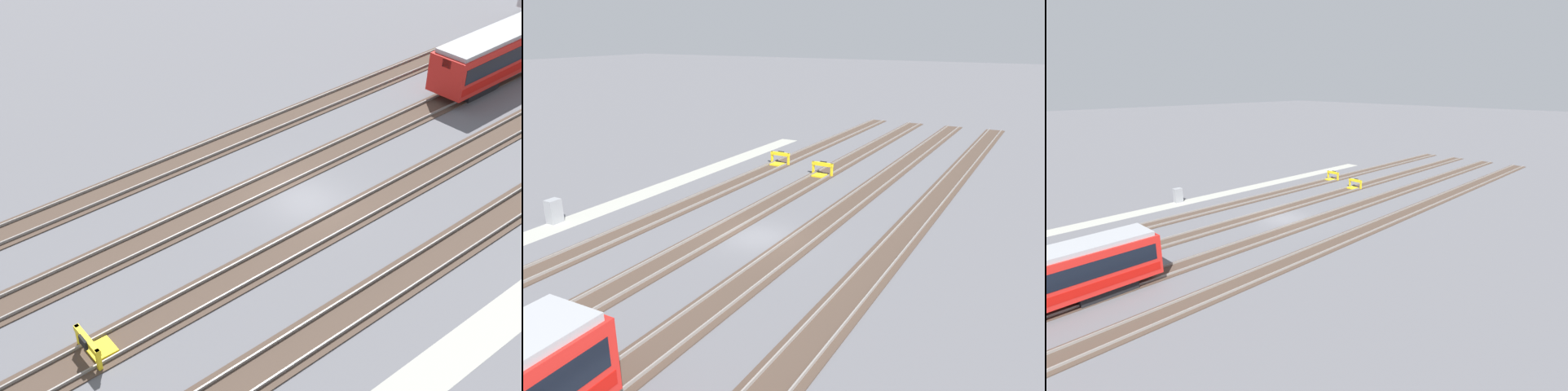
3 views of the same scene
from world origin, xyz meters
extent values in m
plane|color=#5B5B60|center=(0.00, 0.00, 0.00)|extent=(400.00, 400.00, 0.00)
cube|color=#9E9E93|center=(0.00, -12.47, 0.00)|extent=(54.00, 2.00, 0.01)
cube|color=#47382D|center=(0.00, -7.79, 0.03)|extent=(90.00, 2.23, 0.06)
cube|color=gray|center=(0.00, -7.08, 0.14)|extent=(90.00, 0.07, 0.15)
cube|color=gray|center=(0.00, -8.51, 0.14)|extent=(90.00, 0.07, 0.15)
cube|color=#47382D|center=(0.00, -2.60, 0.03)|extent=(90.00, 2.24, 0.06)
cube|color=gray|center=(0.00, -1.88, 0.14)|extent=(90.00, 0.07, 0.15)
cube|color=gray|center=(0.00, -3.32, 0.14)|extent=(90.00, 0.07, 0.15)
cube|color=#47382D|center=(0.00, 2.60, 0.03)|extent=(90.00, 2.24, 0.06)
cube|color=gray|center=(0.00, 3.32, 0.14)|extent=(90.00, 0.07, 0.15)
cube|color=gray|center=(0.00, 1.88, 0.14)|extent=(90.00, 0.07, 0.15)
cube|color=#47382D|center=(0.00, 7.79, 0.03)|extent=(90.00, 2.23, 0.06)
cube|color=gray|center=(0.00, 8.51, 0.14)|extent=(90.00, 0.07, 0.15)
cube|color=gray|center=(0.00, 7.08, 0.14)|extent=(90.00, 0.07, 0.15)
cube|color=blue|center=(14.88, 2.46, 3.05)|extent=(0.09, 0.70, 0.56)
cube|color=black|center=(18.26, 2.52, 0.35)|extent=(3.64, 2.31, 0.70)
cube|color=yellow|center=(-16.44, -6.89, 0.57)|extent=(0.18, 0.18, 1.15)
cube|color=yellow|center=(-16.46, -8.69, 0.57)|extent=(0.18, 0.18, 1.15)
cube|color=yellow|center=(-16.45, -7.79, 1.00)|extent=(0.27, 2.00, 0.30)
cube|color=yellow|center=(-15.90, -7.80, 0.09)|extent=(1.11, 1.09, 0.18)
cube|color=black|center=(-16.63, -7.79, 1.00)|extent=(0.13, 0.60, 0.44)
cube|color=yellow|center=(-14.82, -1.70, 0.57)|extent=(0.18, 0.18, 1.15)
cube|color=yellow|center=(-14.86, -3.50, 0.57)|extent=(0.18, 0.18, 1.15)
cube|color=yellow|center=(-14.84, -2.60, 1.00)|extent=(0.28, 2.00, 0.30)
cube|color=yellow|center=(-14.29, -2.61, 0.09)|extent=(1.12, 1.10, 0.18)
cube|color=black|center=(-15.02, -2.59, 1.00)|extent=(0.13, 0.60, 0.44)
cube|color=gray|center=(4.41, -13.18, 0.80)|extent=(0.90, 0.70, 1.60)
cube|color=#333338|center=(4.41, -13.54, 1.04)|extent=(0.70, 0.04, 0.36)
camera|label=1|loc=(-23.04, -23.61, 23.05)|focal=50.00mm
camera|label=2|loc=(24.59, 15.53, 12.12)|focal=35.00mm
camera|label=3|loc=(26.13, 28.59, 13.20)|focal=28.00mm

